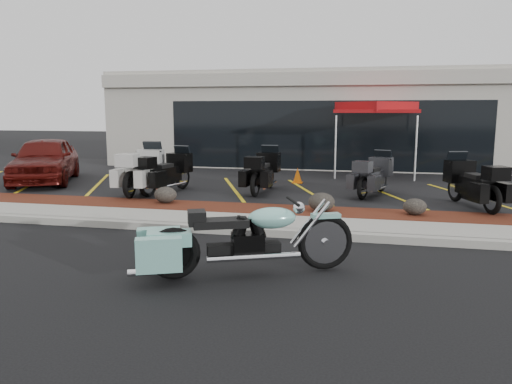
% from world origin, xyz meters
% --- Properties ---
extents(ground, '(90.00, 90.00, 0.00)m').
position_xyz_m(ground, '(0.00, 0.00, 0.00)').
color(ground, black).
rests_on(ground, ground).
extents(curb, '(24.00, 0.25, 0.15)m').
position_xyz_m(curb, '(0.00, 0.90, 0.07)').
color(curb, gray).
rests_on(curb, ground).
extents(sidewalk, '(24.00, 1.20, 0.15)m').
position_xyz_m(sidewalk, '(0.00, 1.60, 0.07)').
color(sidewalk, gray).
rests_on(sidewalk, ground).
extents(mulch_bed, '(24.00, 1.20, 0.16)m').
position_xyz_m(mulch_bed, '(0.00, 2.80, 0.08)').
color(mulch_bed, '#3B0D0D').
rests_on(mulch_bed, ground).
extents(upper_lot, '(26.00, 9.60, 0.15)m').
position_xyz_m(upper_lot, '(0.00, 8.20, 0.07)').
color(upper_lot, black).
rests_on(upper_lot, ground).
extents(dealership_building, '(18.00, 8.16, 4.00)m').
position_xyz_m(dealership_building, '(0.00, 14.47, 2.01)').
color(dealership_building, '#ACA89B').
rests_on(dealership_building, ground).
extents(boulder_left, '(0.57, 0.47, 0.40)m').
position_xyz_m(boulder_left, '(-3.24, 2.98, 0.36)').
color(boulder_left, black).
rests_on(boulder_left, mulch_bed).
extents(boulder_mid, '(0.60, 0.50, 0.43)m').
position_xyz_m(boulder_mid, '(0.66, 2.77, 0.37)').
color(boulder_mid, black).
rests_on(boulder_mid, mulch_bed).
extents(boulder_right, '(0.51, 0.43, 0.36)m').
position_xyz_m(boulder_right, '(2.70, 2.84, 0.34)').
color(boulder_right, black).
rests_on(boulder_right, mulch_bed).
extents(hero_cruiser, '(3.32, 2.05, 1.15)m').
position_xyz_m(hero_cruiser, '(1.05, -1.01, 0.57)').
color(hero_cruiser, '#7FC6BA').
rests_on(hero_cruiser, ground).
extents(touring_white, '(1.07, 2.45, 1.40)m').
position_xyz_m(touring_white, '(-4.54, 5.15, 0.85)').
color(touring_white, silver).
rests_on(touring_white, upper_lot).
extents(touring_black_front, '(1.35, 2.34, 1.28)m').
position_xyz_m(touring_black_front, '(-3.65, 5.24, 0.79)').
color(touring_black_front, black).
rests_on(touring_black_front, upper_lot).
extents(touring_black_mid, '(0.96, 2.26, 1.29)m').
position_xyz_m(touring_black_mid, '(-1.17, 5.93, 0.79)').
color(touring_black_mid, black).
rests_on(touring_black_mid, upper_lot).
extents(touring_grey, '(1.44, 2.20, 1.20)m').
position_xyz_m(touring_grey, '(2.06, 5.95, 0.75)').
color(touring_grey, '#2C2D31').
rests_on(touring_grey, upper_lot).
extents(touring_black_rear, '(1.52, 2.36, 1.28)m').
position_xyz_m(touring_black_rear, '(3.85, 4.78, 0.79)').
color(touring_black_rear, black).
rests_on(touring_black_rear, upper_lot).
extents(parked_car, '(3.35, 4.61, 1.46)m').
position_xyz_m(parked_car, '(-8.47, 5.61, 0.88)').
color(parked_car, '#4A0D0A').
rests_on(parked_car, upper_lot).
extents(traffic_cone, '(0.30, 0.30, 0.48)m').
position_xyz_m(traffic_cone, '(-0.51, 7.18, 0.39)').
color(traffic_cone, orange).
rests_on(traffic_cone, upper_lot).
extents(popup_canopy, '(2.95, 2.95, 2.58)m').
position_xyz_m(popup_canopy, '(1.88, 9.73, 2.49)').
color(popup_canopy, silver).
rests_on(popup_canopy, upper_lot).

